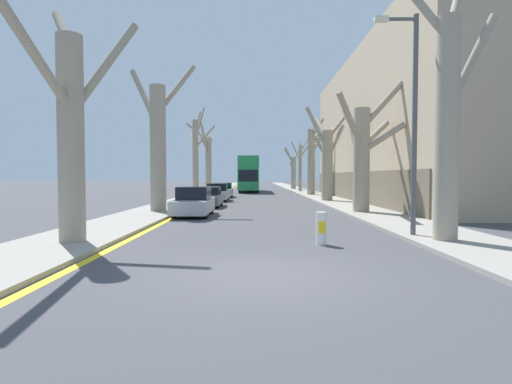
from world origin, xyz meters
The scene contains 22 objects.
ground_plane centered at (0.00, 0.00, 0.00)m, with size 300.00×300.00×0.00m, color #424247.
sidewalk_left centered at (-5.85, 50.00, 0.06)m, with size 2.95×120.00×0.12m, color gray.
sidewalk_right centered at (5.85, 50.00, 0.06)m, with size 2.95×120.00×0.12m, color gray.
building_facade_right centered at (12.31, 23.91, 5.80)m, with size 10.08×30.13×11.61m.
kerb_line_stripe centered at (-4.19, 50.00, 0.00)m, with size 0.24×120.00×0.01m, color yellow.
street_tree_left_0 centered at (-5.47, 3.38, 3.37)m, with size 2.69×4.69×7.09m.
street_tree_left_1 centered at (-5.51, 13.71, 3.90)m, with size 3.70×2.37×8.41m.
street_tree_left_2 centered at (-5.28, 25.71, 3.77)m, with size 2.69×3.06×7.98m.
street_tree_left_3 centered at (-5.62, 36.55, 3.71)m, with size 3.08×2.53×8.04m.
street_tree_right_0 centered at (5.36, 3.77, 3.82)m, with size 3.93×2.10×9.13m.
street_tree_right_1 centered at (5.43, 13.12, 3.27)m, with size 4.01×4.77×6.95m.
street_tree_right_2 centered at (5.34, 23.22, 3.43)m, with size 3.78×3.02×7.42m.
street_tree_right_3 centered at (5.52, 33.05, 3.72)m, with size 1.94×3.45×7.79m.
street_tree_right_4 centered at (5.40, 41.95, 3.53)m, with size 3.17×3.34×8.27m.
street_tree_right_5 centered at (5.36, 52.09, 2.88)m, with size 2.57×3.64×6.37m.
double_decker_bus centered at (-1.11, 43.20, 2.47)m, with size 2.48×11.86×4.35m.
parked_car_0 centered at (-3.35, 12.03, 0.69)m, with size 1.71×4.07×1.47m.
parked_car_1 centered at (-3.35, 17.93, 0.62)m, with size 1.73×3.95×1.29m.
parked_car_2 centered at (-3.35, 24.32, 0.66)m, with size 1.73×3.99×1.41m.
parked_car_3 centered at (-3.35, 29.77, 0.65)m, with size 1.74×3.91×1.37m.
lamp_post centered at (4.71, 4.73, 3.99)m, with size 1.40×0.20×7.07m.
traffic_bollard centered at (1.68, 3.56, 0.48)m, with size 0.31×0.32×0.95m.
Camera 1 is at (-0.22, -7.98, 1.99)m, focal length 28.00 mm.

